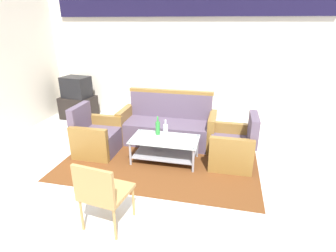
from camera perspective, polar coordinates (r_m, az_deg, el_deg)
name	(u,v)px	position (r m, az deg, el deg)	size (l,w,h in m)	color
ground_plane	(146,190)	(3.85, -4.70, -13.48)	(14.00, 14.00, 0.00)	silver
wall_back	(185,56)	(6.18, 3.60, 14.63)	(6.52, 0.19, 2.80)	silver
rug	(161,158)	(4.63, -1.43, -6.88)	(3.18, 2.20, 0.01)	brown
couch	(168,127)	(5.13, -0.08, -0.13)	(1.80, 0.74, 0.96)	#5B4C60
armchair_left	(96,137)	(4.89, -15.02, -2.36)	(0.70, 0.76, 0.85)	#5B4C60
armchair_right	(233,148)	(4.47, 13.70, -4.54)	(0.71, 0.77, 0.85)	#5B4C60
coffee_table	(165,146)	(4.43, -0.69, -4.37)	(1.10, 0.60, 0.40)	silver
bottle_clear	(165,130)	(4.43, -0.54, -0.84)	(0.08, 0.08, 0.29)	silver
bottle_green	(158,128)	(4.50, -2.19, -0.37)	(0.07, 0.07, 0.32)	#2D8C38
cup	(163,137)	(4.32, -1.09, -2.30)	(0.08, 0.08, 0.10)	silver
tv_stand	(79,107)	(6.83, -18.45, 3.79)	(0.80, 0.50, 0.52)	black
television	(76,87)	(6.71, -18.93, 7.86)	(0.66, 0.52, 0.48)	black
wicker_chair	(102,191)	(3.05, -13.93, -13.21)	(0.54, 0.54, 0.84)	#AD844C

